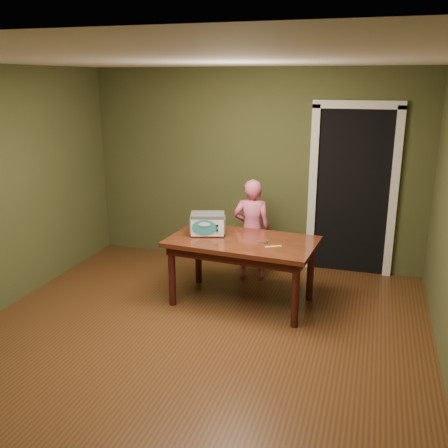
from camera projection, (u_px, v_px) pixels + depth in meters
name	position (u px, v px, depth m)	size (l,w,h in m)	color
floor	(188.00, 348.00, 4.71)	(5.00, 5.00, 0.00)	#553418
room_shell	(184.00, 170.00, 4.24)	(4.52, 5.02, 2.61)	#454927
doorway	(354.00, 188.00, 6.60)	(1.10, 0.66, 2.25)	black
dining_table	(242.00, 248.00, 5.51)	(1.67, 1.03, 0.75)	#3A180D
toy_oven	(208.00, 223.00, 5.62)	(0.45, 0.36, 0.25)	#4C4F54
baking_pan	(263.00, 241.00, 5.38)	(0.10, 0.10, 0.02)	silver
spatula	(273.00, 247.00, 5.24)	(0.18, 0.03, 0.01)	#FDC96E
child	(252.00, 230.00, 6.21)	(0.47, 0.31, 1.28)	#DB5A7F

